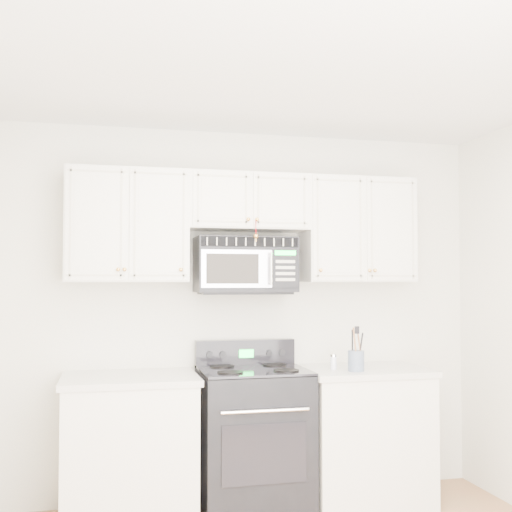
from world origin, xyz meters
name	(u,v)px	position (x,y,z in m)	size (l,w,h in m)	color
room	(322,331)	(0.00, 0.00, 1.30)	(3.51, 3.51, 2.61)	brown
base_cabinet_left	(129,453)	(-0.80, 1.44, 0.43)	(0.86, 0.65, 0.92)	silver
base_cabinet_right	(363,439)	(0.80, 1.44, 0.43)	(0.86, 0.65, 0.92)	silver
range	(253,436)	(0.02, 1.45, 0.48)	(0.71, 0.65, 1.11)	black
upper_cabinets	(247,223)	(0.00, 1.58, 1.93)	(2.44, 0.37, 0.75)	silver
microwave	(245,265)	(-0.01, 1.57, 1.64)	(0.69, 0.39, 0.38)	black
utensil_crock	(356,360)	(0.69, 1.29, 0.99)	(0.11, 0.11, 0.30)	#4B586B
shaker_salt	(334,362)	(0.57, 1.40, 0.97)	(0.04, 0.04, 0.10)	silver
shaker_pepper	(333,362)	(0.58, 1.44, 0.97)	(0.04, 0.04, 0.10)	silver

